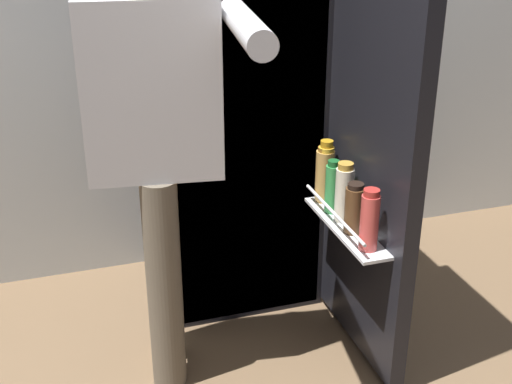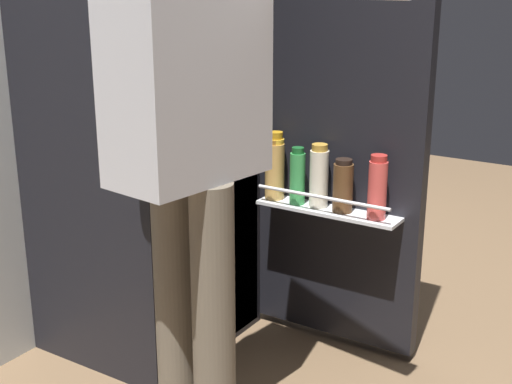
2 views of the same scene
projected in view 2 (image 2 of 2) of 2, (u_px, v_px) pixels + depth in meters
The scene contains 3 objects.
ground_plane at pixel (274, 374), 2.40m from camera, with size 6.48×6.48×0.00m, color brown.
refrigerator at pixel (160, 102), 2.41m from camera, with size 0.68×1.20×1.77m.
person at pixel (191, 120), 1.83m from camera, with size 0.53×0.76×1.58m.
Camera 2 is at (-1.81, -1.08, 1.31)m, focal length 49.48 mm.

